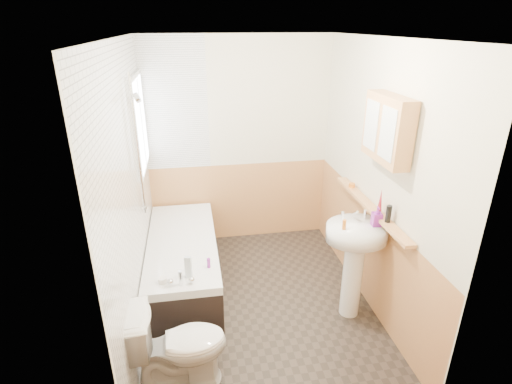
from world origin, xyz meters
TOP-DOWN VIEW (x-y plane):
  - floor at (0.00, 0.00)m, footprint 2.80×2.80m
  - ceiling at (0.00, 0.00)m, footprint 2.80×2.80m
  - wall_back at (0.00, 1.41)m, footprint 2.20×0.02m
  - wall_front at (0.00, -1.41)m, footprint 2.20×0.02m
  - wall_left at (-1.11, 0.00)m, footprint 0.02×2.80m
  - wall_right at (1.11, 0.00)m, footprint 0.02×2.80m
  - wainscot_right at (1.09, 0.00)m, footprint 0.01×2.80m
  - wainscot_front at (0.00, -1.39)m, footprint 2.20×0.01m
  - wainscot_back at (0.00, 1.39)m, footprint 2.20×0.01m
  - tile_cladding_left at (-1.09, 0.00)m, footprint 0.01×2.80m
  - tile_return_back at (-0.73, 1.39)m, footprint 0.75×0.01m
  - window at (-1.06, 0.95)m, footprint 0.03×0.79m
  - bathtub at (-0.73, 0.47)m, footprint 0.70×1.75m
  - shower_riser at (-1.04, 0.37)m, footprint 0.11×0.09m
  - toilet at (-0.76, -0.84)m, footprint 0.76×0.46m
  - sink at (0.84, -0.29)m, footprint 0.56×0.45m
  - pine_shelf at (1.04, -0.08)m, footprint 0.10×1.47m
  - medicine_cabinet at (1.01, -0.26)m, footprint 0.15×0.60m
  - foam_can at (1.04, -0.42)m, footprint 0.05×0.05m
  - green_bottle at (1.04, -0.26)m, footprint 0.06×0.06m
  - black_jar at (1.04, 0.37)m, footprint 0.07×0.07m
  - soap_bottle at (0.99, -0.33)m, footprint 0.10×0.19m
  - clear_bottle at (0.68, -0.35)m, footprint 0.04×0.04m
  - blue_gel at (-0.66, -0.21)m, footprint 0.07×0.05m
  - cream_jar at (-0.89, -0.25)m, footprint 0.09×0.09m
  - orange_bottle at (-0.48, -0.08)m, footprint 0.04×0.04m

SIDE VIEW (x-z plane):
  - floor at x=0.00m, z-range 0.00..0.00m
  - bathtub at x=-0.73m, z-range -0.06..0.61m
  - toilet at x=-0.76m, z-range 0.00..0.72m
  - wainscot_right at x=1.09m, z-range 0.00..1.00m
  - wainscot_front at x=0.00m, z-range 0.00..1.00m
  - wainscot_back at x=0.00m, z-range 0.00..1.00m
  - cream_jar at x=-0.89m, z-range 0.53..0.57m
  - orange_bottle at x=-0.48m, z-range 0.53..0.62m
  - blue_gel at x=-0.66m, z-range 0.53..0.74m
  - sink at x=0.84m, z-range 0.15..1.23m
  - soap_bottle at x=0.99m, z-range 0.96..1.04m
  - clear_bottle at x=0.68m, z-range 0.96..1.05m
  - pine_shelf at x=1.04m, z-range 1.01..1.04m
  - black_jar at x=1.04m, z-range 1.04..1.08m
  - foam_can at x=1.04m, z-range 1.04..1.19m
  - green_bottle at x=1.04m, z-range 1.04..1.27m
  - wall_back at x=0.00m, z-range 0.00..2.50m
  - wall_front at x=0.00m, z-range 0.00..2.50m
  - wall_left at x=-1.11m, z-range 0.00..2.50m
  - wall_right at x=1.11m, z-range 0.00..2.50m
  - tile_cladding_left at x=-1.09m, z-range 0.00..2.50m
  - window at x=-1.06m, z-range 1.15..2.15m
  - shower_riser at x=-1.04m, z-range 1.02..2.33m
  - tile_return_back at x=-0.73m, z-range 1.00..2.50m
  - medicine_cabinet at x=1.01m, z-range 1.54..2.08m
  - ceiling at x=0.00m, z-range 2.50..2.50m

